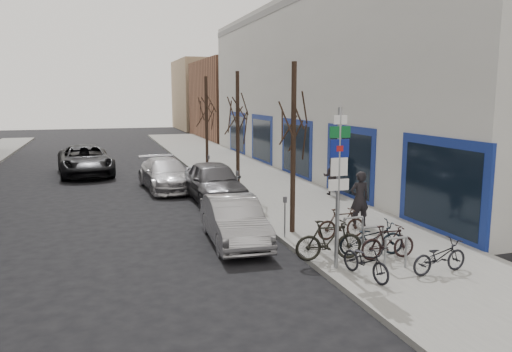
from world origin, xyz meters
TOP-DOWN VIEW (x-y plane):
  - ground at (0.00, 0.00)m, footprint 120.00×120.00m
  - sidewalk_east at (4.50, 10.00)m, footprint 5.00×70.00m
  - commercial_building at (17.00, 16.00)m, footprint 20.00×32.00m
  - brick_building_far at (13.00, 40.00)m, footprint 12.00×14.00m
  - tan_building_far at (13.50, 55.00)m, footprint 13.00×12.00m
  - highway_sign_pole at (2.40, -0.01)m, footprint 0.55×0.10m
  - bike_rack at (3.80, 0.60)m, footprint 0.66×2.26m
  - tree_near at (2.60, 3.50)m, footprint 1.80×1.80m
  - tree_mid at (2.60, 10.00)m, footprint 1.80×1.80m
  - tree_far at (2.60, 16.50)m, footprint 1.80×1.80m
  - meter_front at (2.15, 3.00)m, footprint 0.10×0.08m
  - meter_mid at (2.15, 8.50)m, footprint 0.10×0.08m
  - meter_back at (2.15, 14.00)m, footprint 0.10×0.08m
  - bike_near_left at (2.77, -0.83)m, footprint 0.79×1.67m
  - bike_near_right at (4.03, 0.22)m, footprint 1.59×0.55m
  - bike_mid_curb at (3.79, 0.66)m, footprint 1.89×0.83m
  - bike_mid_inner at (2.49, 0.62)m, footprint 1.90×0.79m
  - bike_far_curb at (4.65, -1.10)m, footprint 1.65×0.64m
  - bike_far_inner at (3.73, 2.31)m, footprint 1.61×0.51m
  - parked_car_front at (0.63, 3.36)m, footprint 1.71×4.34m
  - parked_car_mid at (1.40, 9.45)m, footprint 2.09×5.02m
  - parked_car_back at (-0.20, 12.87)m, footprint 2.47×5.22m
  - lane_car at (-3.97, 18.64)m, footprint 3.34×6.28m
  - pedestrian_near at (5.00, 3.52)m, footprint 0.69×0.47m
  - pedestrian_far at (6.49, 8.63)m, footprint 0.72×0.67m

SIDE VIEW (x-z plane):
  - ground at x=0.00m, z-range 0.00..0.00m
  - sidewalk_east at x=4.50m, z-range 0.00..0.15m
  - bike_near_right at x=4.03m, z-range 0.15..1.10m
  - bike_far_inner at x=3.73m, z-range 0.15..1.12m
  - bike_near_left at x=2.77m, z-range 0.15..1.13m
  - bike_far_curb at x=4.65m, z-range 0.15..1.13m
  - bike_rack at x=3.80m, z-range 0.24..1.07m
  - parked_car_front at x=0.63m, z-range 0.00..1.41m
  - bike_mid_curb at x=3.79m, z-range 0.15..1.26m
  - bike_mid_inner at x=2.49m, z-range 0.15..1.27m
  - parked_car_back at x=-0.20m, z-range 0.00..1.47m
  - lane_car at x=-3.97m, z-range 0.00..1.68m
  - parked_car_mid at x=1.40m, z-range 0.00..1.70m
  - meter_front at x=2.15m, z-range 0.28..1.55m
  - meter_mid at x=2.15m, z-range 0.28..1.55m
  - meter_back at x=2.15m, z-range 0.28..1.55m
  - pedestrian_far at x=6.49m, z-range 0.15..1.76m
  - pedestrian_near at x=5.00m, z-range 0.15..2.00m
  - highway_sign_pole at x=2.40m, z-range 0.36..4.56m
  - brick_building_far at x=13.00m, z-range 0.00..8.00m
  - tree_near at x=2.60m, z-range 1.35..6.85m
  - tree_mid at x=2.60m, z-range 1.35..6.85m
  - tree_far at x=2.60m, z-range 1.35..6.85m
  - tan_building_far at x=13.50m, z-range 0.00..9.00m
  - commercial_building at x=17.00m, z-range 0.00..10.00m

